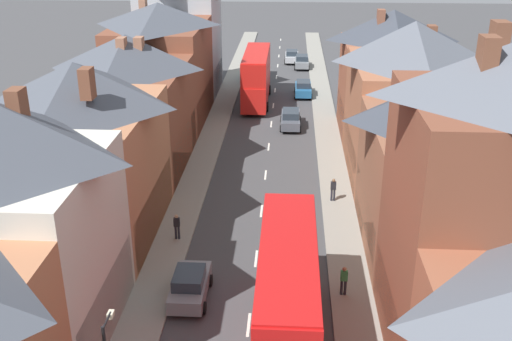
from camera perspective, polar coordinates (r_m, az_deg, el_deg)
The scene contains 16 objects.
pavement_left at distance 52.81m, azimuth -4.24°, elevation 3.22°, with size 2.20×104.00×0.14m, color gray.
pavement_right at distance 52.48m, azimuth 6.88°, elevation 2.98°, with size 2.20×104.00×0.14m, color gray.
centre_line_dashes at distance 50.55m, azimuth 1.22°, elevation 2.28°, with size 0.14×97.80×0.01m.
terrace_row_left at distance 38.87m, azimuth -14.67°, elevation 3.77°, with size 8.00×68.02×13.86m.
terrace_row_right at distance 31.63m, azimuth 18.62°, elevation -1.15°, with size 8.00×55.14×14.16m.
double_decker_bus_lead at distance 26.31m, azimuth 2.99°, elevation -11.95°, with size 2.74×10.80×5.30m.
double_decker_bus_mid_street at distance 62.15m, azimuth 0.03°, elevation 8.96°, with size 2.74×10.80×5.30m.
car_near_blue at distance 65.36m, azimuth 4.52°, elevation 7.81°, with size 1.90×4.26×1.69m.
car_near_silver at distance 81.21m, azimuth 3.43°, elevation 10.82°, with size 1.90×4.30×1.63m.
car_parked_left_a at distance 71.43m, azimuth -0.59°, elevation 9.17°, with size 1.90×4.59×1.63m.
car_parked_right_a at distance 78.03m, azimuth 4.39°, elevation 10.31°, with size 1.90×4.19×1.68m.
car_mid_black at distance 55.18m, azimuth 3.31°, elevation 4.97°, with size 1.90×4.56×1.67m.
car_parked_left_b at distance 30.79m, azimuth -6.32°, elevation -10.79°, with size 1.90×3.87×1.64m.
pedestrian_mid_left at distance 30.98m, azimuth 8.37°, elevation -10.21°, with size 0.36×0.22×1.61m.
pedestrian_mid_right at distance 35.90m, azimuth -7.55°, elevation -5.20°, with size 0.36×0.22×1.61m.
pedestrian_far_left at distance 40.61m, azimuth 7.37°, elevation -1.72°, with size 0.36×0.22×1.61m.
Camera 1 is at (1.72, -11.26, 17.86)m, focal length 42.00 mm.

